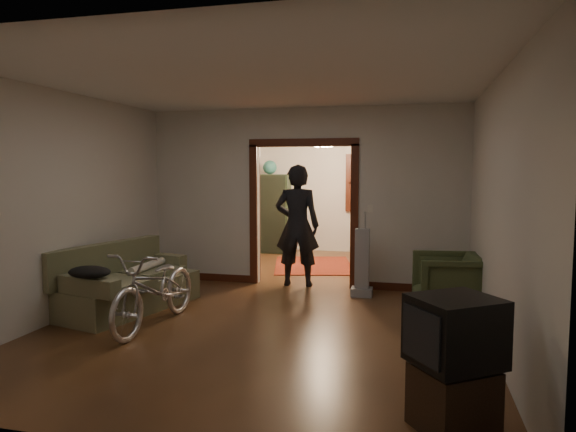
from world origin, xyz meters
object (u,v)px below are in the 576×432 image
(desk, at_px, (392,241))
(bicycle, at_px, (156,288))
(locker, at_px, (270,213))
(sofa, at_px, (129,277))
(person, at_px, (297,225))
(armchair, at_px, (449,284))

(desk, bearing_deg, bicycle, -109.54)
(desk, bearing_deg, locker, -175.96)
(sofa, relative_size, person, 0.99)
(bicycle, bearing_deg, locker, 94.04)
(sofa, distance_m, bicycle, 0.92)
(sofa, bearing_deg, desk, 71.12)
(desk, bearing_deg, person, -109.43)
(locker, bearing_deg, bicycle, -90.99)
(armchair, height_order, desk, armchair)
(sofa, xyz_separation_m, desk, (3.20, 4.97, -0.09))
(bicycle, distance_m, desk, 6.10)
(locker, bearing_deg, sofa, -98.85)
(locker, bearing_deg, armchair, -52.79)
(desk, bearing_deg, sofa, -118.19)
(sofa, xyz_separation_m, bicycle, (0.71, -0.60, 0.03))
(armchair, relative_size, locker, 0.50)
(bicycle, xyz_separation_m, desk, (2.49, 5.56, -0.12))
(sofa, height_order, person, person)
(sofa, relative_size, locker, 1.09)
(person, bearing_deg, sofa, 41.93)
(sofa, distance_m, locker, 5.04)
(person, xyz_separation_m, locker, (-1.32, 3.09, -0.09))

